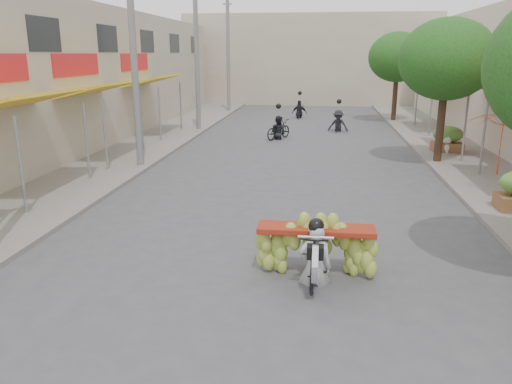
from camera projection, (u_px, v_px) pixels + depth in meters
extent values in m
cube|color=gray|center=(129.00, 150.00, 21.13)|extent=(4.00, 60.00, 0.12)
cube|color=gray|center=(474.00, 158.00, 19.43)|extent=(4.00, 60.00, 0.12)
cube|color=gold|center=(24.00, 100.00, 13.73)|extent=(1.77, 4.00, 0.53)
cylinder|color=slate|center=(21.00, 168.00, 12.31)|extent=(0.08, 0.08, 2.55)
cylinder|color=slate|center=(87.00, 143.00, 15.75)|extent=(0.08, 0.08, 2.55)
cube|color=gold|center=(101.00, 88.00, 18.51)|extent=(1.77, 4.00, 0.53)
cylinder|color=slate|center=(105.00, 136.00, 17.09)|extent=(0.08, 0.08, 2.55)
cylinder|color=slate|center=(141.00, 122.00, 20.53)|extent=(0.08, 0.08, 2.55)
cube|color=red|center=(76.00, 65.00, 18.39)|extent=(0.10, 3.50, 0.80)
cube|color=gold|center=(153.00, 80.00, 24.25)|extent=(1.77, 4.00, 0.53)
cylinder|color=slate|center=(160.00, 115.00, 22.82)|extent=(0.08, 0.08, 2.55)
cylinder|color=slate|center=(181.00, 107.00, 26.26)|extent=(0.08, 0.08, 2.55)
cube|color=red|center=(135.00, 62.00, 24.13)|extent=(0.10, 3.50, 0.80)
cube|color=#1E2328|center=(44.00, 34.00, 16.22)|extent=(0.08, 2.00, 1.10)
cube|color=#1E2328|center=(107.00, 39.00, 20.99)|extent=(0.08, 2.00, 1.10)
cube|color=#1E2328|center=(147.00, 41.00, 25.77)|extent=(0.08, 2.00, 1.10)
cube|color=#1E2328|center=(174.00, 43.00, 30.55)|extent=(0.08, 2.00, 1.10)
cube|color=#1E2328|center=(194.00, 45.00, 35.33)|extent=(0.08, 2.00, 1.10)
cylinder|color=slate|center=(483.00, 140.00, 16.23)|extent=(0.08, 0.08, 2.55)
cube|color=#B12D17|center=(477.00, 86.00, 19.65)|extent=(1.77, 4.20, 0.53)
cylinder|color=slate|center=(465.00, 130.00, 18.33)|extent=(0.08, 0.08, 2.55)
cylinder|color=slate|center=(441.00, 118.00, 21.96)|extent=(0.08, 0.08, 2.55)
cube|color=#B12D17|center=(442.00, 79.00, 25.38)|extent=(1.77, 4.20, 0.53)
cylinder|color=slate|center=(431.00, 112.00, 24.06)|extent=(0.08, 0.08, 2.55)
cylinder|color=slate|center=(416.00, 104.00, 27.69)|extent=(0.08, 0.08, 2.55)
cube|color=#B4A58E|center=(310.00, 60.00, 41.34)|extent=(20.00, 6.00, 7.00)
cylinder|color=slate|center=(133.00, 53.00, 17.01)|extent=(0.24, 0.24, 8.00)
cylinder|color=slate|center=(197.00, 53.00, 25.61)|extent=(0.24, 0.24, 8.00)
cylinder|color=slate|center=(228.00, 53.00, 34.22)|extent=(0.24, 0.24, 8.00)
cube|color=slate|center=(227.00, 4.00, 33.36)|extent=(0.60, 0.08, 0.08)
cylinder|color=#3A2719|center=(441.00, 121.00, 18.26)|extent=(0.28, 0.28, 3.20)
ellipsoid|color=#225619|center=(447.00, 59.00, 17.67)|extent=(3.40, 3.40, 2.90)
cylinder|color=#3A2719|center=(395.00, 95.00, 29.72)|extent=(0.28, 0.28, 3.20)
ellipsoid|color=#225619|center=(398.00, 57.00, 29.13)|extent=(3.40, 3.40, 2.90)
cube|color=brown|center=(447.00, 145.00, 20.40)|extent=(1.20, 0.80, 0.50)
ellipsoid|color=#568E35|center=(448.00, 131.00, 20.24)|extent=(1.20, 0.88, 0.66)
imported|color=black|center=(315.00, 255.00, 8.93)|extent=(0.62, 1.77, 1.02)
cylinder|color=silver|center=(315.00, 264.00, 8.27)|extent=(0.10, 0.66, 0.66)
cube|color=black|center=(315.00, 252.00, 8.32)|extent=(0.28, 0.22, 0.22)
cylinder|color=silver|center=(316.00, 237.00, 8.36)|extent=(0.60, 0.05, 0.05)
cube|color=maroon|center=(316.00, 229.00, 9.16)|extent=(2.15, 0.55, 0.10)
imported|color=silver|center=(316.00, 224.00, 8.71)|extent=(0.60, 0.44, 1.66)
sphere|color=black|center=(318.00, 180.00, 8.47)|extent=(0.28, 0.28, 0.28)
imported|color=#B73B18|center=(506.00, 111.00, 13.54)|extent=(2.47, 2.47, 1.79)
imported|color=white|center=(448.00, 134.00, 20.03)|extent=(0.79, 0.52, 1.52)
imported|color=black|center=(278.00, 129.00, 24.02)|extent=(1.38, 1.76, 0.94)
imported|color=black|center=(278.00, 116.00, 23.85)|extent=(0.93, 0.82, 1.65)
sphere|color=black|center=(279.00, 106.00, 23.73)|extent=(0.26, 0.26, 0.26)
imported|color=black|center=(338.00, 123.00, 26.39)|extent=(0.63, 1.54, 0.88)
imported|color=black|center=(339.00, 110.00, 26.20)|extent=(1.12, 0.70, 1.65)
sphere|color=black|center=(339.00, 101.00, 26.08)|extent=(0.26, 0.26, 0.26)
imported|color=black|center=(299.00, 112.00, 31.92)|extent=(0.66, 1.47, 0.80)
imported|color=black|center=(300.00, 100.00, 31.73)|extent=(1.01, 0.63, 1.65)
sphere|color=black|center=(300.00, 93.00, 31.60)|extent=(0.26, 0.26, 0.26)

